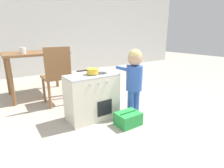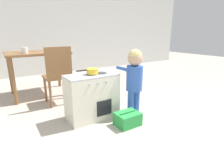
% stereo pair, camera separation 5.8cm
% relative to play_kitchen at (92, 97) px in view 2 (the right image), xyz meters
% --- Properties ---
extents(ground_plane, '(16.00, 16.00, 0.00)m').
position_rel_play_kitchen_xyz_m(ground_plane, '(0.03, -1.08, -0.28)').
color(ground_plane, '#B2A899').
extents(wall_back, '(10.00, 0.06, 2.60)m').
position_rel_play_kitchen_xyz_m(wall_back, '(0.03, 2.99, 1.02)').
color(wall_back, silver).
rests_on(wall_back, ground_plane).
extents(play_kitchen, '(0.63, 0.34, 0.58)m').
position_rel_play_kitchen_xyz_m(play_kitchen, '(0.00, 0.00, 0.00)').
color(play_kitchen, silver).
rests_on(play_kitchen, ground_plane).
extents(toy_pot, '(0.27, 0.15, 0.06)m').
position_rel_play_kitchen_xyz_m(toy_pot, '(0.01, 0.00, 0.33)').
color(toy_pot, yellow).
rests_on(toy_pot, play_kitchen).
extents(child_figure, '(0.23, 0.36, 0.86)m').
position_rel_play_kitchen_xyz_m(child_figure, '(0.51, -0.19, 0.26)').
color(child_figure, '#335BB7').
rests_on(child_figure, ground_plane).
extents(toy_basket, '(0.28, 0.22, 0.17)m').
position_rel_play_kitchen_xyz_m(toy_basket, '(0.26, -0.40, -0.21)').
color(toy_basket, green).
rests_on(toy_basket, ground_plane).
extents(dining_table, '(0.97, 0.74, 0.75)m').
position_rel_play_kitchen_xyz_m(dining_table, '(-0.35, 1.34, 0.35)').
color(dining_table, brown).
rests_on(dining_table, ground_plane).
extents(dining_chair_near, '(0.37, 0.37, 0.87)m').
position_rel_play_kitchen_xyz_m(dining_chair_near, '(-0.21, 0.69, 0.18)').
color(dining_chair_near, brown).
rests_on(dining_chair_near, ground_plane).
extents(cup_on_table, '(0.09, 0.09, 0.10)m').
position_rel_play_kitchen_xyz_m(cup_on_table, '(-0.56, 1.16, 0.51)').
color(cup_on_table, white).
rests_on(cup_on_table, dining_table).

